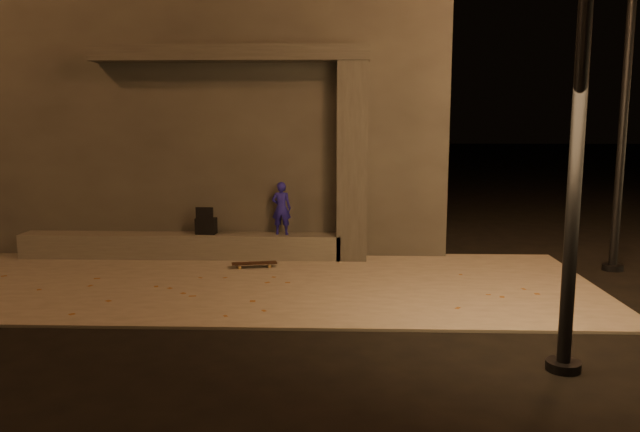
{
  "coord_description": "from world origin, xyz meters",
  "views": [
    {
      "loc": [
        1.5,
        -7.66,
        2.62
      ],
      "look_at": [
        1.17,
        2.0,
        1.11
      ],
      "focal_mm": 35.0,
      "sensor_mm": 36.0,
      "label": 1
    }
  ],
  "objects_px": {
    "column": "(352,162)",
    "skateboarder": "(281,208)",
    "backpack": "(206,225)",
    "skateboard": "(254,264)"
  },
  "relations": [
    {
      "from": "skateboarder",
      "to": "backpack",
      "type": "relative_size",
      "value": 1.9
    },
    {
      "from": "backpack",
      "to": "skateboarder",
      "type": "bearing_deg",
      "value": 4.34
    },
    {
      "from": "column",
      "to": "skateboarder",
      "type": "relative_size",
      "value": 3.65
    },
    {
      "from": "skateboarder",
      "to": "skateboard",
      "type": "bearing_deg",
      "value": 66.93
    },
    {
      "from": "column",
      "to": "skateboarder",
      "type": "bearing_deg",
      "value": 180.0
    },
    {
      "from": "column",
      "to": "skateboard",
      "type": "distance_m",
      "value": 2.55
    },
    {
      "from": "skateboard",
      "to": "skateboarder",
      "type": "bearing_deg",
      "value": 49.95
    },
    {
      "from": "skateboard",
      "to": "backpack",
      "type": "bearing_deg",
      "value": 129.85
    },
    {
      "from": "column",
      "to": "backpack",
      "type": "bearing_deg",
      "value": 180.0
    },
    {
      "from": "column",
      "to": "skateboarder",
      "type": "distance_m",
      "value": 1.56
    }
  ]
}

